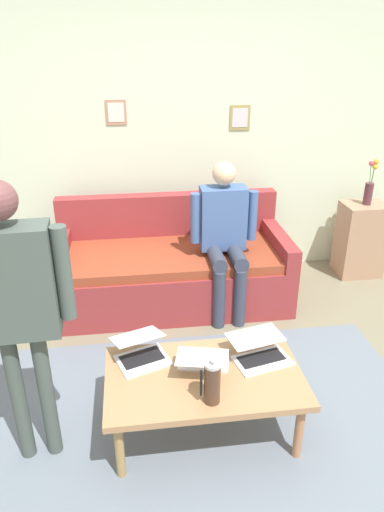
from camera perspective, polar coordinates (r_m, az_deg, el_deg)
name	(u,v)px	position (r m, az deg, el deg)	size (l,w,h in m)	color
ground_plane	(212,425)	(3.07, 2.42, -19.81)	(7.68, 7.68, 0.00)	#79725A
area_rug	(206,441)	(2.97, 1.72, -21.59)	(2.84, 2.12, 0.01)	slate
back_wall	(173,135)	(4.43, -2.28, 14.54)	(7.04, 0.11, 2.70)	silver
couch	(172,268)	(4.16, -2.45, -1.46)	(1.99, 0.90, 0.88)	maroon
coffee_table	(204,380)	(2.78, 1.48, -14.89)	(1.12, 0.67, 0.42)	#A77B51
laptop_left	(203,359)	(2.79, 1.38, -12.41)	(0.36, 0.39, 0.13)	silver
laptop_center	(260,352)	(2.88, 8.26, -11.50)	(0.39, 0.37, 0.11)	silver
laptop_right	(141,352)	(2.86, -6.24, -11.51)	(0.38, 0.39, 0.15)	silver
french_press	(212,382)	(2.51, 2.46, -15.09)	(0.11, 0.09, 0.27)	#4C3323
side_shelf	(361,240)	(4.87, 19.82, 1.89)	(0.42, 0.32, 0.73)	tan
flower_vase	(370,186)	(4.70, 20.81, 7.92)	(0.10, 0.08, 0.43)	#572E34
person_standing	(14,296)	(2.42, -20.82, -4.60)	(0.57, 0.20, 1.61)	#444F49
person_seated	(224,231)	(3.83, 3.97, 3.07)	(0.55, 0.51, 1.28)	#363B4D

